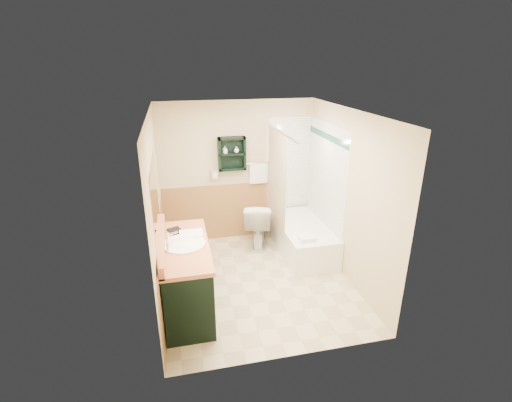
# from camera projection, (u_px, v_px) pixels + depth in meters

# --- Properties ---
(floor) EXTENTS (3.00, 3.00, 0.00)m
(floor) POSITION_uv_depth(u_px,v_px,m) (257.00, 281.00, 5.37)
(floor) COLOR beige
(floor) RESTS_ON ground
(back_wall) EXTENTS (2.60, 0.04, 2.40)m
(back_wall) POSITION_uv_depth(u_px,v_px,m) (237.00, 172.00, 6.32)
(back_wall) COLOR beige
(back_wall) RESTS_ON ground
(left_wall) EXTENTS (0.04, 3.00, 2.40)m
(left_wall) POSITION_uv_depth(u_px,v_px,m) (155.00, 212.00, 4.66)
(left_wall) COLOR beige
(left_wall) RESTS_ON ground
(right_wall) EXTENTS (0.04, 3.00, 2.40)m
(right_wall) POSITION_uv_depth(u_px,v_px,m) (348.00, 196.00, 5.21)
(right_wall) COLOR beige
(right_wall) RESTS_ON ground
(ceiling) EXTENTS (2.60, 3.00, 0.04)m
(ceiling) POSITION_uv_depth(u_px,v_px,m) (257.00, 111.00, 4.49)
(ceiling) COLOR white
(ceiling) RESTS_ON back_wall
(wainscot_left) EXTENTS (2.98, 2.98, 1.00)m
(wainscot_left) POSITION_uv_depth(u_px,v_px,m) (163.00, 261.00, 4.92)
(wainscot_left) COLOR #AF7547
(wainscot_left) RESTS_ON left_wall
(wainscot_back) EXTENTS (2.58, 2.58, 1.00)m
(wainscot_back) POSITION_uv_depth(u_px,v_px,m) (238.00, 210.00, 6.54)
(wainscot_back) COLOR #AF7547
(wainscot_back) RESTS_ON back_wall
(mirror_frame) EXTENTS (1.30, 1.30, 1.00)m
(mirror_frame) POSITION_uv_depth(u_px,v_px,m) (156.00, 206.00, 4.07)
(mirror_frame) COLOR brown
(mirror_frame) RESTS_ON left_wall
(mirror_glass) EXTENTS (1.20, 1.20, 0.90)m
(mirror_glass) POSITION_uv_depth(u_px,v_px,m) (156.00, 206.00, 4.07)
(mirror_glass) COLOR white
(mirror_glass) RESTS_ON left_wall
(tile_right) EXTENTS (1.50, 1.50, 2.10)m
(tile_right) POSITION_uv_depth(u_px,v_px,m) (324.00, 189.00, 5.94)
(tile_right) COLOR white
(tile_right) RESTS_ON right_wall
(tile_back) EXTENTS (0.95, 0.95, 2.10)m
(tile_back) POSITION_uv_depth(u_px,v_px,m) (295.00, 177.00, 6.54)
(tile_back) COLOR white
(tile_back) RESTS_ON back_wall
(tile_accent) EXTENTS (1.50, 1.50, 0.10)m
(tile_accent) POSITION_uv_depth(u_px,v_px,m) (327.00, 137.00, 5.63)
(tile_accent) COLOR #154B39
(tile_accent) RESTS_ON right_wall
(wall_shelf) EXTENTS (0.45, 0.15, 0.55)m
(wall_shelf) POSITION_uv_depth(u_px,v_px,m) (232.00, 154.00, 6.07)
(wall_shelf) COLOR black
(wall_shelf) RESTS_ON back_wall
(hair_dryer) EXTENTS (0.10, 0.24, 0.18)m
(hair_dryer) POSITION_uv_depth(u_px,v_px,m) (214.00, 175.00, 6.15)
(hair_dryer) COLOR silver
(hair_dryer) RESTS_ON back_wall
(towel_bar) EXTENTS (0.40, 0.06, 0.40)m
(towel_bar) POSITION_uv_depth(u_px,v_px,m) (258.00, 163.00, 6.27)
(towel_bar) COLOR white
(towel_bar) RESTS_ON back_wall
(curtain_rod) EXTENTS (0.03, 1.60, 0.03)m
(curtain_rod) POSITION_uv_depth(u_px,v_px,m) (281.00, 132.00, 5.44)
(curtain_rod) COLOR silver
(curtain_rod) RESTS_ON back_wall
(shower_curtain) EXTENTS (1.05, 1.05, 1.70)m
(shower_curtain) POSITION_uv_depth(u_px,v_px,m) (276.00, 183.00, 5.90)
(shower_curtain) COLOR beige
(shower_curtain) RESTS_ON curtain_rod
(vanity) EXTENTS (0.59, 1.44, 0.91)m
(vanity) POSITION_uv_depth(u_px,v_px,m) (187.00, 277.00, 4.64)
(vanity) COLOR black
(vanity) RESTS_ON ground
(bathtub) EXTENTS (0.74, 1.50, 0.49)m
(bathtub) POSITION_uv_depth(u_px,v_px,m) (302.00, 238.00, 6.09)
(bathtub) COLOR white
(bathtub) RESTS_ON ground
(toilet) EXTENTS (0.62, 0.87, 0.77)m
(toilet) POSITION_uv_depth(u_px,v_px,m) (258.00, 224.00, 6.29)
(toilet) COLOR white
(toilet) RESTS_ON ground
(counter_towel) EXTENTS (0.29, 0.23, 0.04)m
(counter_towel) POSITION_uv_depth(u_px,v_px,m) (191.00, 234.00, 4.69)
(counter_towel) COLOR white
(counter_towel) RESTS_ON vanity
(vanity_book) EXTENTS (0.16, 0.08, 0.22)m
(vanity_book) POSITION_uv_depth(u_px,v_px,m) (169.00, 226.00, 4.72)
(vanity_book) COLOR black
(vanity_book) RESTS_ON vanity
(tub_towel) EXTENTS (0.24, 0.20, 0.07)m
(tub_towel) POSITION_uv_depth(u_px,v_px,m) (307.00, 238.00, 5.48)
(tub_towel) COLOR white
(tub_towel) RESTS_ON bathtub
(soap_bottle_a) EXTENTS (0.10, 0.13, 0.06)m
(soap_bottle_a) POSITION_uv_depth(u_px,v_px,m) (225.00, 152.00, 6.02)
(soap_bottle_a) COLOR white
(soap_bottle_a) RESTS_ON wall_shelf
(soap_bottle_b) EXTENTS (0.10, 0.12, 0.08)m
(soap_bottle_b) POSITION_uv_depth(u_px,v_px,m) (236.00, 150.00, 6.06)
(soap_bottle_b) COLOR white
(soap_bottle_b) RESTS_ON wall_shelf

